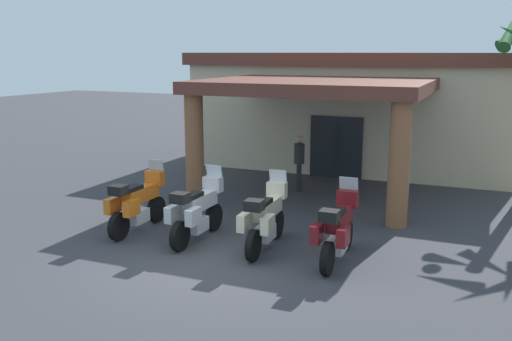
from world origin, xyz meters
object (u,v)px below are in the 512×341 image
at_px(motorcycle_cream, 265,218).
at_px(motorcycle_orange, 137,203).
at_px(motorcycle_maroon, 338,229).
at_px(motel_building, 357,107).
at_px(motorcycle_silver, 197,211).
at_px(pedestrian, 299,159).

bearing_deg(motorcycle_cream, motorcycle_orange, 87.72).
relative_size(motorcycle_orange, motorcycle_maroon, 1.00).
bearing_deg(motorcycle_maroon, motorcycle_cream, 84.67).
xyz_separation_m(motel_building, motorcycle_silver, (-0.77, -10.75, -1.46)).
height_order(motorcycle_cream, motorcycle_maroon, same).
bearing_deg(motel_building, motorcycle_cream, -87.52).
xyz_separation_m(motorcycle_silver, motorcycle_maroon, (3.28, 0.06, 0.00)).
bearing_deg(motorcycle_maroon, motorcycle_orange, 88.13).
xyz_separation_m(motorcycle_cream, motorcycle_maroon, (1.64, -0.08, 0.00)).
distance_m(motel_building, motorcycle_maroon, 11.08).
xyz_separation_m(motel_building, motorcycle_maroon, (2.51, -10.69, -1.46)).
distance_m(motorcycle_silver, motorcycle_maroon, 3.28).
distance_m(motorcycle_orange, motorcycle_maroon, 4.93).
bearing_deg(motorcycle_orange, motorcycle_maroon, -91.17).
relative_size(motel_building, motorcycle_orange, 5.54).
bearing_deg(motorcycle_orange, motel_building, -14.59).
distance_m(motorcycle_cream, pedestrian, 5.39).
bearing_deg(motorcycle_silver, motorcycle_maroon, -90.17).
bearing_deg(motorcycle_silver, motorcycle_orange, 89.15).
relative_size(motorcycle_orange, motorcycle_cream, 1.00).
height_order(motel_building, motorcycle_cream, motel_building).
bearing_deg(motorcycle_cream, motorcycle_maroon, -97.46).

